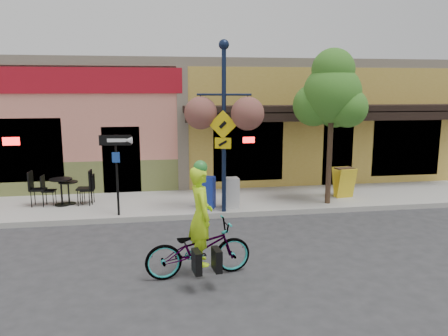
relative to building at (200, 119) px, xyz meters
name	(u,v)px	position (x,y,z in m)	size (l,w,h in m)	color
ground	(231,223)	(0.00, -7.50, -2.25)	(90.00, 90.00, 0.00)	#2D2D30
sidewalk	(220,201)	(0.00, -5.50, -2.17)	(24.00, 3.00, 0.15)	#9E9B93
curb	(228,215)	(0.00, -6.95, -2.17)	(24.00, 0.12, 0.15)	#A8A59E
building	(200,119)	(0.00, 0.00, 0.00)	(18.20, 8.20, 4.50)	tan
bicycle	(199,249)	(-1.18, -10.59, -1.72)	(0.70, 2.02, 1.06)	#922C0D
cyclist_rider	(201,228)	(-1.13, -10.59, -1.32)	(0.68, 0.45, 1.86)	#C0F91A
lamp_post	(224,128)	(-0.09, -6.85, 0.21)	(1.48, 0.59, 4.62)	#111C37
one_way_sign	(117,176)	(-2.94, -6.75, -1.02)	(0.83, 0.18, 2.17)	black
cafe_set_left	(61,188)	(-4.64, -5.47, -1.58)	(1.72, 0.86, 1.03)	black
cafe_set_right	(68,189)	(-4.46, -5.36, -1.66)	(1.47, 0.74, 0.88)	black
newspaper_box_blue	(207,193)	(-0.49, -6.43, -1.65)	(0.41, 0.36, 0.90)	navy
newspaper_box_grey	(231,193)	(0.17, -6.53, -1.66)	(0.41, 0.37, 0.87)	silver
street_tree	(331,127)	(3.10, -6.46, 0.17)	(1.77, 1.77, 4.53)	#3D7A26
sandwich_board	(347,183)	(3.89, -6.03, -1.63)	(0.57, 0.42, 0.94)	yellow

